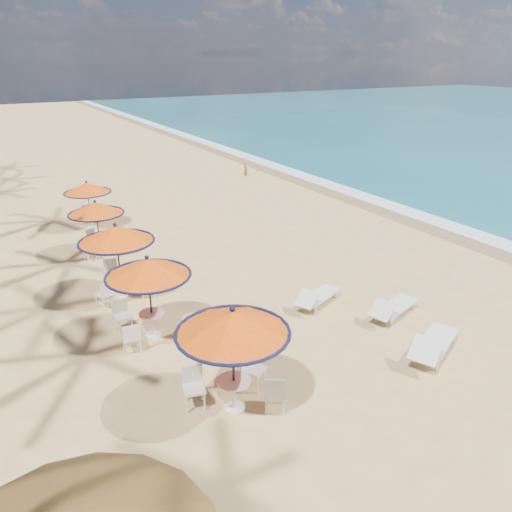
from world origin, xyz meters
The scene contains 12 objects.
ground centered at (0.00, 0.00, 0.00)m, with size 160.00×160.00×0.00m, color tan.
foam_strip centered at (9.30, 10.00, 0.00)m, with size 1.20×140.00×0.04m, color white.
wetsand_band centered at (8.40, 10.00, 0.00)m, with size 1.40×140.00×0.02m, color olive.
station_0 centered at (-4.79, 0.14, 1.84)m, with size 2.41×2.41×2.51m.
station_1 centered at (-5.38, 3.91, 1.74)m, with size 2.28×2.28×2.37m.
station_2 centered at (-5.39, 6.76, 1.79)m, with size 2.34×2.35×2.44m.
station_3 centered at (-5.13, 10.69, 1.59)m, with size 2.08×2.08×2.17m.
station_4 centered at (-4.62, 14.23, 1.55)m, with size 2.03×2.13×2.12m.
lounger_near centered at (0.49, -0.62, 0.37)m, with size 2.29×1.55×0.79m.
lounger_mid centered at (1.06, 1.40, 0.33)m, with size 2.06×1.17×0.71m.
lounger_far centered at (-0.42, 3.10, 0.31)m, with size 1.94×1.26×0.67m.
person centered at (6.13, 19.50, 0.43)m, with size 0.32×0.21×0.87m, color brown.
Camera 1 is at (-8.84, -7.78, 7.19)m, focal length 35.00 mm.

